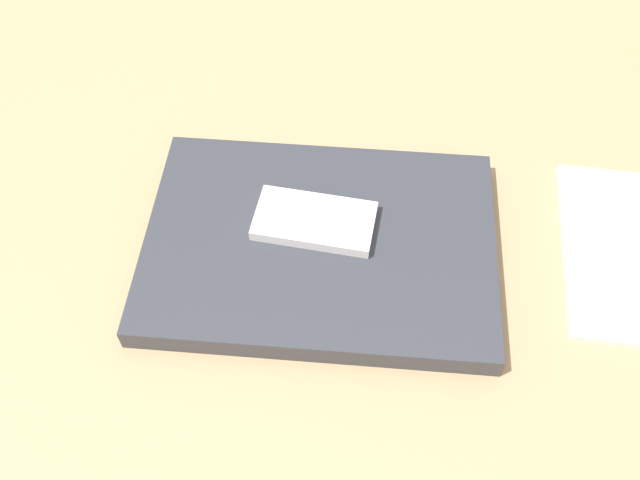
% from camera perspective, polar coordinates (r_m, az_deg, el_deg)
% --- Properties ---
extents(desk_surface, '(1.20, 0.80, 0.03)m').
position_cam_1_polar(desk_surface, '(0.75, 6.42, 0.81)').
color(desk_surface, tan).
rests_on(desk_surface, ground).
extents(laptop_closed, '(0.35, 0.26, 0.02)m').
position_cam_1_polar(laptop_closed, '(0.70, 0.00, -0.38)').
color(laptop_closed, '#33353D').
rests_on(laptop_closed, desk_surface).
extents(cell_phone_on_laptop, '(0.12, 0.08, 0.01)m').
position_cam_1_polar(cell_phone_on_laptop, '(0.69, -0.44, 1.56)').
color(cell_phone_on_laptop, silver).
rests_on(cell_phone_on_laptop, laptop_closed).
extents(notepad, '(0.16, 0.22, 0.01)m').
position_cam_1_polar(notepad, '(0.77, 24.00, -0.99)').
color(notepad, white).
rests_on(notepad, desk_surface).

